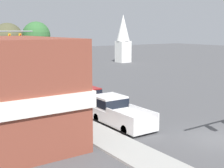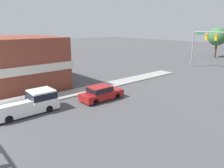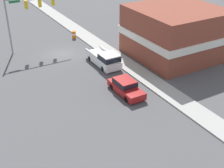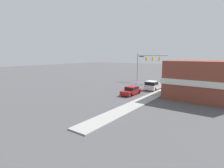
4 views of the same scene
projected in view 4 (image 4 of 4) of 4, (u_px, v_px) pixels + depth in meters
ground_plane at (151, 84)px, 43.52m from camera, size 200.00×200.00×0.00m
sidewalk_curb at (174, 86)px, 40.21m from camera, size 2.40×60.00×0.14m
near_signal_assembly at (147, 61)px, 46.95m from camera, size 8.56×0.49×7.55m
car_lead at (131, 90)px, 31.95m from camera, size 1.88×4.65×1.52m
pickup_truck_parked at (153, 85)px, 36.57m from camera, size 2.13×5.55×1.91m
construction_barrel at (172, 81)px, 44.97m from camera, size 0.58×0.58×1.09m
corner_brick_building at (202, 79)px, 29.56m from camera, size 10.72×10.65×6.28m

